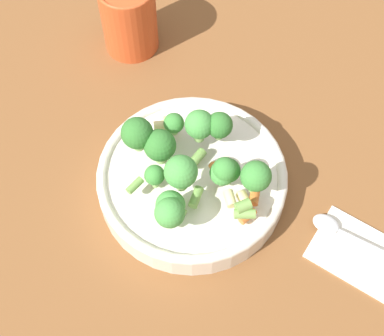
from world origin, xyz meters
The scene contains 6 objects.
ground_plane centered at (0.00, 0.00, 0.00)m, with size 3.00×3.00×0.00m, color brown.
bowl centered at (0.00, 0.00, 0.02)m, with size 0.26×0.26×0.05m.
pasta_salad centered at (0.00, -0.01, 0.08)m, with size 0.20×0.18×0.08m.
cup centered at (-0.20, 0.21, 0.06)m, with size 0.09×0.09×0.12m.
napkin centered at (0.25, -0.01, 0.00)m, with size 0.15×0.11×0.01m.
spoon centered at (0.23, 0.01, 0.01)m, with size 0.18×0.04×0.01m.
Camera 1 is at (0.14, -0.33, 0.66)m, focal length 50.00 mm.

